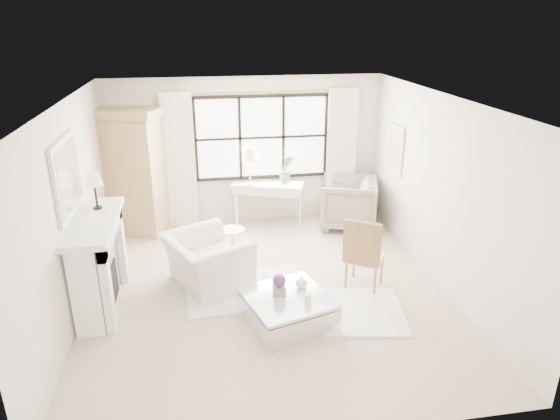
# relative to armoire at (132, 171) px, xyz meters

# --- Properties ---
(floor) EXTENTS (5.50, 5.50, 0.00)m
(floor) POSITION_rel_armoire_xyz_m (2.02, -2.49, -1.14)
(floor) COLOR #C7B094
(floor) RESTS_ON ground
(ceiling) EXTENTS (5.50, 5.50, 0.00)m
(ceiling) POSITION_rel_armoire_xyz_m (2.02, -2.49, 1.56)
(ceiling) COLOR white
(ceiling) RESTS_ON ground
(wall_back) EXTENTS (5.00, 0.00, 5.00)m
(wall_back) POSITION_rel_armoire_xyz_m (2.02, 0.26, 0.21)
(wall_back) COLOR beige
(wall_back) RESTS_ON ground
(wall_front) EXTENTS (5.00, 0.00, 5.00)m
(wall_front) POSITION_rel_armoire_xyz_m (2.02, -5.24, 0.21)
(wall_front) COLOR beige
(wall_front) RESTS_ON ground
(wall_left) EXTENTS (0.00, 5.50, 5.50)m
(wall_left) POSITION_rel_armoire_xyz_m (-0.48, -2.49, 0.21)
(wall_left) COLOR beige
(wall_left) RESTS_ON ground
(wall_right) EXTENTS (0.00, 5.50, 5.50)m
(wall_right) POSITION_rel_armoire_xyz_m (4.52, -2.49, 0.21)
(wall_right) COLOR beige
(wall_right) RESTS_ON ground
(window_pane) EXTENTS (2.40, 0.02, 1.50)m
(window_pane) POSITION_rel_armoire_xyz_m (2.32, 0.24, 0.46)
(window_pane) COLOR white
(window_pane) RESTS_ON wall_back
(window_frame) EXTENTS (2.50, 0.04, 1.50)m
(window_frame) POSITION_rel_armoire_xyz_m (2.32, 0.23, 0.46)
(window_frame) COLOR black
(window_frame) RESTS_ON wall_back
(curtain_rod) EXTENTS (3.30, 0.04, 0.04)m
(curtain_rod) POSITION_rel_armoire_xyz_m (2.32, 0.18, 1.33)
(curtain_rod) COLOR #B68C3F
(curtain_rod) RESTS_ON wall_back
(curtain_left) EXTENTS (0.55, 0.10, 2.47)m
(curtain_left) POSITION_rel_armoire_xyz_m (0.82, 0.16, 0.10)
(curtain_left) COLOR silver
(curtain_left) RESTS_ON ground
(curtain_right) EXTENTS (0.55, 0.10, 2.47)m
(curtain_right) POSITION_rel_armoire_xyz_m (3.82, 0.16, 0.10)
(curtain_right) COLOR silver
(curtain_right) RESTS_ON ground
(fireplace) EXTENTS (0.58, 1.66, 1.26)m
(fireplace) POSITION_rel_armoire_xyz_m (-0.25, -2.49, -0.49)
(fireplace) COLOR white
(fireplace) RESTS_ON ground
(mirror_frame) EXTENTS (0.05, 1.15, 0.95)m
(mirror_frame) POSITION_rel_armoire_xyz_m (-0.45, -2.49, 0.70)
(mirror_frame) COLOR silver
(mirror_frame) RESTS_ON wall_left
(mirror_glass) EXTENTS (0.02, 1.00, 0.80)m
(mirror_glass) POSITION_rel_armoire_xyz_m (-0.42, -2.49, 0.70)
(mirror_glass) COLOR silver
(mirror_glass) RESTS_ON wall_left
(art_frame) EXTENTS (0.04, 0.62, 0.82)m
(art_frame) POSITION_rel_armoire_xyz_m (4.49, -0.79, 0.41)
(art_frame) COLOR silver
(art_frame) RESTS_ON wall_right
(art_canvas) EXTENTS (0.01, 0.52, 0.72)m
(art_canvas) POSITION_rel_armoire_xyz_m (4.47, -0.79, 0.41)
(art_canvas) COLOR beige
(art_canvas) RESTS_ON wall_right
(mantel_lamp) EXTENTS (0.22, 0.22, 0.51)m
(mantel_lamp) POSITION_rel_armoire_xyz_m (-0.22, -2.11, 0.51)
(mantel_lamp) COLOR black
(mantel_lamp) RESTS_ON fireplace
(armoire) EXTENTS (1.30, 1.06, 2.24)m
(armoire) POSITION_rel_armoire_xyz_m (0.00, 0.00, 0.00)
(armoire) COLOR tan
(armoire) RESTS_ON floor
(console_table) EXTENTS (1.38, 0.86, 0.80)m
(console_table) POSITION_rel_armoire_xyz_m (2.38, -0.02, -0.74)
(console_table) COLOR white
(console_table) RESTS_ON floor
(console_lamp) EXTENTS (0.28, 0.28, 0.69)m
(console_lamp) POSITION_rel_armoire_xyz_m (2.07, -0.02, 0.22)
(console_lamp) COLOR #C69244
(console_lamp) RESTS_ON console_table
(orchid_plant) EXTENTS (0.29, 0.24, 0.52)m
(orchid_plant) POSITION_rel_armoire_xyz_m (2.73, -0.03, -0.08)
(orchid_plant) COLOR #56704B
(orchid_plant) RESTS_ON console_table
(side_table) EXTENTS (0.40, 0.40, 0.51)m
(side_table) POSITION_rel_armoire_xyz_m (1.62, -1.36, -0.81)
(side_table) COLOR silver
(side_table) RESTS_ON floor
(rug_left) EXTENTS (1.78, 1.30, 0.03)m
(rug_left) POSITION_rel_armoire_xyz_m (1.74, -2.44, -1.12)
(rug_left) COLOR silver
(rug_left) RESTS_ON floor
(rug_right) EXTENTS (1.73, 1.41, 0.03)m
(rug_right) POSITION_rel_armoire_xyz_m (2.96, -3.20, -1.13)
(rug_right) COLOR white
(rug_right) RESTS_ON floor
(club_armchair) EXTENTS (1.41, 1.48, 0.75)m
(club_armchair) POSITION_rel_armoire_xyz_m (1.19, -2.16, -0.76)
(club_armchair) COLOR silver
(club_armchair) RESTS_ON floor
(wingback_chair) EXTENTS (1.26, 1.24, 0.92)m
(wingback_chair) POSITION_rel_armoire_xyz_m (3.83, -0.38, -0.68)
(wingback_chair) COLOR gray
(wingback_chair) RESTS_ON floor
(french_chair) EXTENTS (0.67, 0.67, 1.08)m
(french_chair) POSITION_rel_armoire_xyz_m (3.41, -2.61, -0.83)
(french_chair) COLOR #9D6E41
(french_chair) RESTS_ON floor
(coffee_table) EXTENTS (1.24, 1.24, 0.38)m
(coffee_table) POSITION_rel_armoire_xyz_m (2.17, -3.31, -0.96)
(coffee_table) COLOR silver
(coffee_table) RESTS_ON floor
(planter_box) EXTENTS (0.17, 0.17, 0.12)m
(planter_box) POSITION_rel_armoire_xyz_m (2.07, -3.25, -0.70)
(planter_box) COLOR slate
(planter_box) RESTS_ON coffee_table
(planter_flowers) EXTENTS (0.16, 0.16, 0.16)m
(planter_flowers) POSITION_rel_armoire_xyz_m (2.07, -3.25, -0.56)
(planter_flowers) COLOR #552A6A
(planter_flowers) RESTS_ON planter_box
(pillar_candle) EXTENTS (0.09, 0.09, 0.12)m
(pillar_candle) POSITION_rel_armoire_xyz_m (2.38, -3.50, -0.70)
(pillar_candle) COLOR silver
(pillar_candle) RESTS_ON coffee_table
(coffee_vase) EXTENTS (0.20, 0.20, 0.16)m
(coffee_vase) POSITION_rel_armoire_xyz_m (2.38, -3.12, -0.68)
(coffee_vase) COLOR silver
(coffee_vase) RESTS_ON coffee_table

